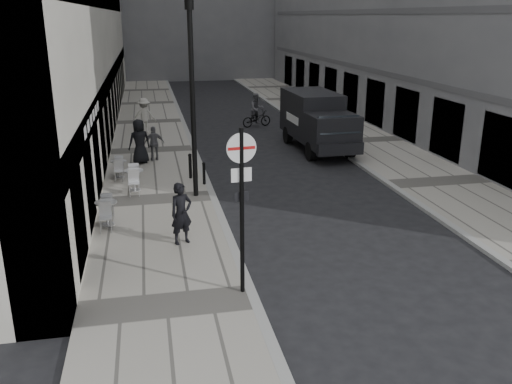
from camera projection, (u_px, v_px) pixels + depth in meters
ground at (281, 371)px, 10.19m from camera, size 120.00×120.00×0.00m
sidewalk at (153, 151)px, 26.56m from camera, size 4.00×60.00×0.12m
far_sidewalk at (364, 141)px, 28.64m from camera, size 4.00×60.00×0.12m
walking_man at (181, 213)px, 15.38m from camera, size 0.77×0.66×1.80m
sign_post at (242, 190)px, 12.13m from camera, size 0.68×0.13×3.95m
lamppost at (192, 91)px, 18.62m from camera, size 0.31×0.31×6.82m
bollard_near at (204, 174)px, 20.97m from camera, size 0.11×0.11×0.83m
bollard_far at (190, 167)px, 21.75m from camera, size 0.13×0.13×0.95m
panel_van at (317, 118)px, 26.61m from camera, size 2.38×5.96×2.77m
cyclist at (257, 114)px, 32.40m from camera, size 1.96×1.16×2.00m
pedestrian_a at (154, 143)px, 24.38m from camera, size 0.95×0.49×1.55m
pedestrian_b at (144, 116)px, 30.08m from camera, size 1.29×0.80×1.93m
pedestrian_c at (140, 141)px, 23.81m from camera, size 1.11×0.90×1.97m
cafe_table_near at (107, 211)px, 16.86m from camera, size 0.70×1.57×0.89m
cafe_table_mid at (119, 168)px, 21.87m from camera, size 0.63×1.42×0.81m
cafe_table_far at (134, 178)px, 20.22m from camera, size 0.72×1.62×0.92m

